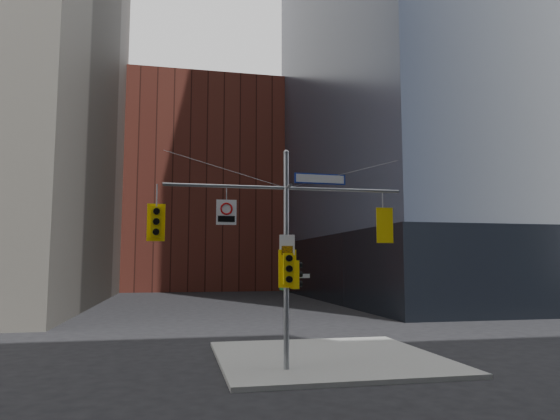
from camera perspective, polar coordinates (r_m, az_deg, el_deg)
name	(u,v)px	position (r m, az deg, el deg)	size (l,w,h in m)	color
ground	(302,389)	(14.85, 2.52, -19.81)	(160.00, 160.00, 0.00)	black
sidewalk_corner	(328,358)	(19.13, 5.49, -16.44)	(8.00, 8.00, 0.15)	gray
podium_ne	(489,268)	(55.76, 22.82, -6.13)	(36.40, 36.40, 6.00)	black
brick_midrise	(202,190)	(72.83, -8.86, 2.29)	(26.00, 20.00, 28.00)	brown
signal_assembly	(286,236)	(16.39, 0.73, -2.96)	(8.00, 0.80, 7.30)	gray
traffic_light_west_arm	(156,222)	(16.05, -13.98, -1.34)	(0.57, 0.46, 1.18)	yellow
traffic_light_east_arm	(383,226)	(17.47, 11.71, -1.76)	(0.58, 0.48, 1.21)	yellow
traffic_light_pole_side	(296,274)	(16.45, 1.82, -7.38)	(0.39, 0.33, 0.93)	yellow
traffic_light_pole_front	(288,269)	(16.10, 0.94, -6.72)	(0.59, 0.48, 1.23)	yellow
street_sign_blade	(320,179)	(16.90, 4.60, 3.57)	(1.80, 0.12, 0.35)	#10269A
regulatory_sign_arm	(226,211)	(16.12, -6.15, -0.16)	(0.65, 0.07, 0.81)	silver
regulatory_sign_pole	(287,245)	(16.26, 0.82, -4.07)	(0.50, 0.08, 0.66)	silver
street_blade_ew	(300,276)	(16.48, 2.27, -7.55)	(0.68, 0.04, 0.14)	silver
street_blade_ns	(283,288)	(16.83, 0.39, -8.93)	(0.13, 0.73, 0.15)	#145926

